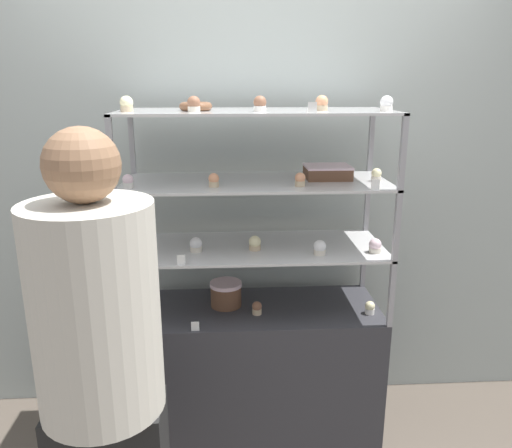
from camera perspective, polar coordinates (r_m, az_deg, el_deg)
ground_plane at (r=2.89m, az=0.00°, el=-22.51°), size 20.00×20.00×0.00m
back_wall at (r=2.70m, az=-0.50°, el=5.31°), size 8.00×0.05×2.60m
display_base at (r=2.68m, az=0.00°, el=-16.47°), size 1.22×0.49×0.72m
display_riser_lower at (r=2.39m, az=0.00°, el=-3.03°), size 1.22×0.49×0.32m
display_riser_middle at (r=2.31m, az=0.00°, el=4.46°), size 1.22×0.49×0.32m
display_riser_upper at (r=2.27m, az=0.00°, el=12.37°), size 1.22×0.49×0.32m
layer_cake_centerpiece at (r=2.50m, az=-3.45°, el=-7.97°), size 0.16×0.16×0.12m
sheet_cake_frosted at (r=2.38m, az=8.17°, el=5.92°), size 0.21×0.18×0.06m
cupcake_0 at (r=2.46m, az=-12.95°, el=-9.65°), size 0.05×0.05×0.06m
cupcake_1 at (r=2.43m, az=-0.00°, el=-9.58°), size 0.05×0.05×0.06m
cupcake_2 at (r=2.49m, az=12.89°, el=-9.31°), size 0.05×0.05×0.06m
price_tag_0 at (r=2.30m, az=-6.96°, el=-11.53°), size 0.04×0.00×0.04m
cupcake_3 at (r=2.29m, az=-13.87°, el=-3.02°), size 0.06×0.06×0.07m
cupcake_4 at (r=2.33m, az=-6.88°, el=-2.37°), size 0.06×0.06×0.07m
cupcake_5 at (r=2.33m, az=-0.13°, el=-2.22°), size 0.06×0.06×0.07m
cupcake_6 at (r=2.29m, az=7.29°, el=-2.72°), size 0.06×0.06×0.07m
cupcake_7 at (r=2.36m, az=13.45°, el=-2.46°), size 0.06×0.06×0.07m
price_tag_1 at (r=2.17m, az=-8.55°, el=-4.06°), size 0.04×0.00×0.04m
cupcake_8 at (r=2.21m, az=-14.42°, el=4.74°), size 0.05×0.05×0.06m
cupcake_9 at (r=2.18m, az=-4.85°, el=5.01°), size 0.05×0.05×0.06m
cupcake_10 at (r=2.19m, az=5.06°, el=5.08°), size 0.05×0.05×0.06m
cupcake_11 at (r=2.36m, az=13.59°, el=5.47°), size 0.05×0.05×0.06m
price_tag_2 at (r=2.17m, az=13.49°, el=4.39°), size 0.04×0.00×0.04m
cupcake_12 at (r=2.21m, az=-14.58°, el=13.11°), size 0.06×0.06×0.07m
cupcake_13 at (r=2.15m, az=-7.12°, el=13.41°), size 0.06×0.06×0.07m
cupcake_14 at (r=2.17m, az=0.45°, el=13.56°), size 0.06×0.06×0.07m
cupcake_15 at (r=2.26m, az=7.52°, el=13.52°), size 0.06×0.06×0.07m
cupcake_16 at (r=2.26m, az=14.70°, el=13.15°), size 0.06×0.06×0.07m
price_tag_3 at (r=2.07m, az=6.47°, el=13.09°), size 0.04×0.00×0.04m
donut_glazed at (r=2.25m, az=-6.90°, el=13.20°), size 0.14×0.14×0.04m
customer_figure at (r=1.74m, az=-17.19°, el=-16.01°), size 0.39×0.39×1.68m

